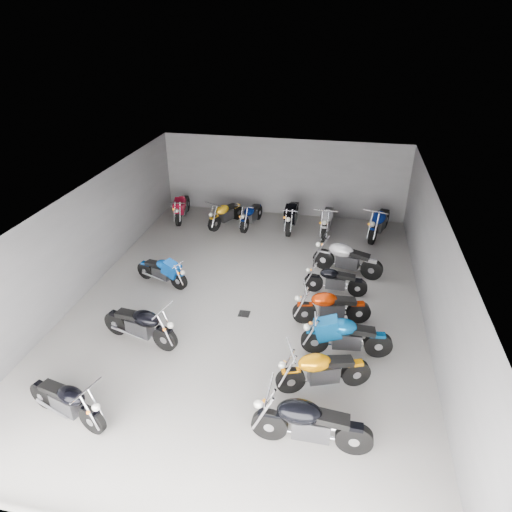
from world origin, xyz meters
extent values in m
plane|color=gray|center=(0.00, 0.00, 0.00)|extent=(14.00, 14.00, 0.00)
cube|color=slate|center=(0.00, 7.00, 1.60)|extent=(10.00, 0.10, 3.20)
cube|color=slate|center=(-5.00, 0.00, 1.60)|extent=(0.10, 14.00, 3.20)
cube|color=slate|center=(5.00, 0.00, 1.60)|extent=(0.10, 14.00, 3.20)
cube|color=black|center=(0.00, 0.00, 3.22)|extent=(10.00, 14.00, 0.04)
cube|color=black|center=(0.00, -0.50, 0.01)|extent=(0.32, 0.32, 0.01)
cylinder|color=black|center=(-2.12, -5.13, 0.32)|extent=(0.65, 0.31, 0.64)
cylinder|color=black|center=(-3.51, -4.70, 0.32)|extent=(0.66, 0.33, 0.64)
cube|color=#2D2D30|center=(-2.82, -4.92, 0.42)|extent=(0.71, 0.48, 0.40)
ellipsoid|color=black|center=(-2.60, -4.98, 0.75)|extent=(0.77, 0.59, 0.36)
cube|color=black|center=(-3.12, -4.82, 0.70)|extent=(0.67, 0.45, 0.18)
cylinder|color=black|center=(-1.62, -2.40, 0.34)|extent=(0.70, 0.30, 0.69)
cylinder|color=black|center=(-3.13, -2.03, 0.34)|extent=(0.70, 0.32, 0.69)
cube|color=#2D2D30|center=(-2.37, -2.21, 0.45)|extent=(0.75, 0.48, 0.43)
ellipsoid|color=black|center=(-2.14, -2.27, 0.79)|extent=(0.81, 0.59, 0.39)
cube|color=black|center=(-2.70, -2.13, 0.75)|extent=(0.71, 0.45, 0.20)
cylinder|color=black|center=(-2.27, 0.42, 0.29)|extent=(0.60, 0.30, 0.59)
cylinder|color=black|center=(-3.54, 0.83, 0.29)|extent=(0.60, 0.31, 0.59)
cube|color=#2D2D30|center=(-2.90, 0.62, 0.39)|extent=(0.65, 0.45, 0.37)
ellipsoid|color=#0947A5|center=(-2.71, 0.56, 0.68)|extent=(0.71, 0.54, 0.33)
cube|color=black|center=(-3.18, 0.71, 0.64)|extent=(0.61, 0.42, 0.17)
cylinder|color=black|center=(1.44, -4.58, 0.37)|extent=(0.73, 0.15, 0.73)
cylinder|color=black|center=(3.10, -4.60, 0.37)|extent=(0.73, 0.18, 0.73)
cube|color=#2D2D30|center=(2.27, -4.59, 0.48)|extent=(0.75, 0.35, 0.46)
ellipsoid|color=black|center=(2.01, -4.59, 0.85)|extent=(0.78, 0.46, 0.41)
cube|color=black|center=(2.63, -4.59, 0.80)|extent=(0.70, 0.33, 0.21)
cylinder|color=black|center=(1.68, -3.24, 0.34)|extent=(0.68, 0.36, 0.68)
cylinder|color=black|center=(3.12, -2.71, 0.34)|extent=(0.69, 0.38, 0.68)
cube|color=#2D2D30|center=(2.40, -2.97, 0.44)|extent=(0.75, 0.53, 0.42)
ellipsoid|color=orange|center=(2.18, -3.05, 0.78)|extent=(0.82, 0.64, 0.38)
cube|color=black|center=(2.72, -2.86, 0.74)|extent=(0.71, 0.50, 0.19)
cylinder|color=black|center=(2.10, -1.75, 0.35)|extent=(0.70, 0.21, 0.69)
cylinder|color=black|center=(3.66, -1.60, 0.35)|extent=(0.70, 0.23, 0.69)
cube|color=#2D2D30|center=(2.88, -1.68, 0.45)|extent=(0.73, 0.39, 0.43)
ellipsoid|color=#074E8C|center=(2.64, -1.70, 0.80)|extent=(0.77, 0.50, 0.39)
cube|color=black|center=(3.22, -1.64, 0.76)|extent=(0.69, 0.37, 0.20)
cylinder|color=black|center=(1.72, -0.57, 0.33)|extent=(0.67, 0.27, 0.66)
cylinder|color=black|center=(3.18, -0.26, 0.33)|extent=(0.68, 0.29, 0.66)
cube|color=#2D2D30|center=(2.45, -0.41, 0.43)|extent=(0.72, 0.44, 0.41)
ellipsoid|color=#A02302|center=(2.23, -0.46, 0.76)|extent=(0.77, 0.55, 0.37)
cube|color=black|center=(2.77, -0.34, 0.72)|extent=(0.67, 0.41, 0.19)
cylinder|color=black|center=(1.82, 1.11, 0.29)|extent=(0.59, 0.13, 0.59)
cylinder|color=black|center=(3.15, 1.09, 0.29)|extent=(0.59, 0.15, 0.59)
cube|color=#2D2D30|center=(2.48, 1.10, 0.39)|extent=(0.60, 0.28, 0.37)
ellipsoid|color=black|center=(2.28, 1.10, 0.68)|extent=(0.63, 0.38, 0.33)
cube|color=black|center=(2.78, 1.10, 0.64)|extent=(0.56, 0.26, 0.17)
cylinder|color=black|center=(2.03, 2.58, 0.35)|extent=(0.72, 0.31, 0.71)
cylinder|color=black|center=(3.59, 2.19, 0.35)|extent=(0.73, 0.33, 0.71)
cube|color=#2D2D30|center=(2.81, 2.39, 0.46)|extent=(0.78, 0.50, 0.44)
ellipsoid|color=#ACABB0|center=(2.57, 2.45, 0.82)|extent=(0.84, 0.61, 0.40)
cube|color=black|center=(3.15, 2.30, 0.77)|extent=(0.73, 0.46, 0.20)
cylinder|color=black|center=(-3.91, 4.95, 0.33)|extent=(0.21, 0.68, 0.67)
cylinder|color=black|center=(-4.09, 6.44, 0.33)|extent=(0.24, 0.68, 0.67)
cube|color=#2D2D30|center=(-4.00, 5.69, 0.44)|extent=(0.39, 0.71, 0.42)
ellipsoid|color=#AE0C27|center=(-3.97, 5.47, 0.77)|extent=(0.50, 0.75, 0.37)
cube|color=black|center=(-4.04, 6.02, 0.73)|extent=(0.37, 0.66, 0.19)
cylinder|color=black|center=(-2.35, 4.73, 0.32)|extent=(0.38, 0.63, 0.64)
cylinder|color=black|center=(-1.75, 6.04, 0.32)|extent=(0.40, 0.64, 0.64)
cube|color=#2D2D30|center=(-2.05, 5.38, 0.42)|extent=(0.54, 0.71, 0.40)
ellipsoid|color=#F2A714|center=(-2.14, 5.19, 0.73)|extent=(0.64, 0.78, 0.36)
cube|color=black|center=(-1.92, 5.67, 0.69)|extent=(0.51, 0.67, 0.18)
cylinder|color=black|center=(-1.17, 4.80, 0.31)|extent=(0.24, 0.63, 0.62)
cylinder|color=black|center=(-0.90, 6.19, 0.31)|extent=(0.26, 0.64, 0.62)
cube|color=#2D2D30|center=(-1.03, 5.50, 0.41)|extent=(0.40, 0.67, 0.39)
ellipsoid|color=navy|center=(-1.07, 5.29, 0.72)|extent=(0.51, 0.72, 0.35)
cube|color=black|center=(-0.98, 5.80, 0.68)|extent=(0.38, 0.63, 0.18)
cylinder|color=black|center=(0.56, 4.84, 0.36)|extent=(0.17, 0.72, 0.72)
cylinder|color=black|center=(0.61, 6.47, 0.36)|extent=(0.19, 0.72, 0.72)
cube|color=#2D2D30|center=(0.58, 5.66, 0.47)|extent=(0.36, 0.74, 0.45)
ellipsoid|color=black|center=(0.57, 5.41, 0.83)|extent=(0.47, 0.78, 0.40)
cube|color=black|center=(0.59, 6.02, 0.79)|extent=(0.34, 0.69, 0.20)
cylinder|color=black|center=(1.91, 4.65, 0.35)|extent=(0.19, 0.71, 0.71)
cylinder|color=black|center=(2.01, 6.24, 0.35)|extent=(0.21, 0.71, 0.71)
cube|color=#2D2D30|center=(1.96, 5.44, 0.46)|extent=(0.37, 0.74, 0.44)
ellipsoid|color=silver|center=(1.95, 5.20, 0.82)|extent=(0.49, 0.77, 0.40)
cube|color=black|center=(1.98, 5.80, 0.77)|extent=(0.35, 0.69, 0.20)
cylinder|color=black|center=(3.68, 4.78, 0.37)|extent=(0.36, 0.74, 0.73)
cylinder|color=black|center=(4.19, 6.36, 0.37)|extent=(0.39, 0.75, 0.73)
cube|color=#2D2D30|center=(3.94, 5.57, 0.48)|extent=(0.55, 0.81, 0.46)
ellipsoid|color=navy|center=(3.86, 5.33, 0.85)|extent=(0.67, 0.88, 0.41)
cube|color=black|center=(4.05, 5.92, 0.80)|extent=(0.52, 0.76, 0.21)
camera|label=1|loc=(2.42, -10.92, 7.64)|focal=32.00mm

